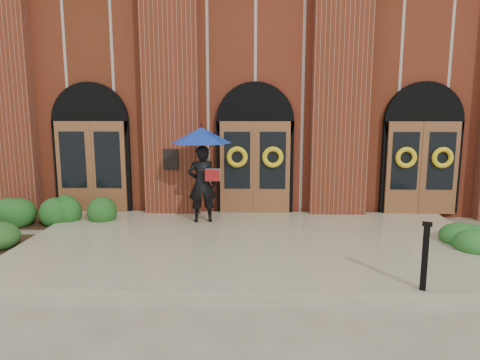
{
  "coord_description": "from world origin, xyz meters",
  "views": [
    {
      "loc": [
        -0.08,
        -8.83,
        2.99
      ],
      "look_at": [
        -0.36,
        1.0,
        1.34
      ],
      "focal_mm": 32.0,
      "sensor_mm": 36.0,
      "label": 1
    }
  ],
  "objects": [
    {
      "name": "ground",
      "position": [
        0.0,
        0.0,
        0.0
      ],
      "size": [
        90.0,
        90.0,
        0.0
      ],
      "primitive_type": "plane",
      "color": "tan",
      "rests_on": "ground"
    },
    {
      "name": "hedge_wall_left",
      "position": [
        -5.2,
        1.97,
        0.35
      ],
      "size": [
        2.76,
        1.1,
        0.71
      ],
      "primitive_type": "ellipsoid",
      "color": "#1C4C19",
      "rests_on": "ground"
    },
    {
      "name": "man_with_umbrella",
      "position": [
        -1.33,
        1.7,
        1.82
      ],
      "size": [
        1.76,
        1.76,
        2.38
      ],
      "rotation": [
        0.0,
        0.0,
        3.33
      ],
      "color": "black",
      "rests_on": "landing"
    },
    {
      "name": "landing",
      "position": [
        0.0,
        0.15,
        0.07
      ],
      "size": [
        10.0,
        5.3,
        0.15
      ],
      "primitive_type": "cube",
      "color": "tan",
      "rests_on": "ground"
    },
    {
      "name": "metal_post",
      "position": [
        2.64,
        -2.35,
        0.72
      ],
      "size": [
        0.19,
        0.19,
        1.1
      ],
      "rotation": [
        0.0,
        0.0,
        -0.39
      ],
      "color": "black",
      "rests_on": "landing"
    },
    {
      "name": "church_building",
      "position": [
        0.0,
        8.78,
        3.5
      ],
      "size": [
        16.2,
        12.53,
        7.0
      ],
      "color": "#602214",
      "rests_on": "ground"
    }
  ]
}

